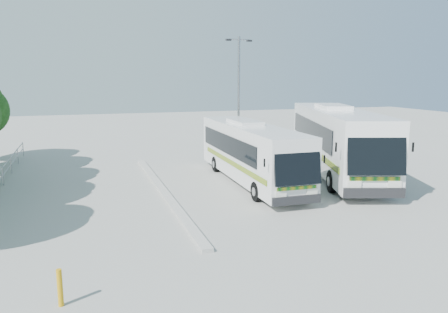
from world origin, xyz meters
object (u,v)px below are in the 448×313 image
object	(u,v)px
coach_adjacent	(336,139)
lamppost	(239,91)
bollard	(60,288)
coach_main	(251,151)

from	to	relation	value
coach_adjacent	lamppost	distance (m)	8.70
coach_adjacent	bollard	xyz separation A→B (m)	(-14.81, -11.03, -1.57)
coach_main	lamppost	size ratio (longest dim) A/B	1.34
bollard	lamppost	bearing A→B (deg)	58.27
lamppost	coach_main	bearing A→B (deg)	-115.45
coach_main	bollard	world-z (taller)	coach_main
coach_main	coach_adjacent	size ratio (longest dim) A/B	0.82
coach_adjacent	lamppost	world-z (taller)	lamppost
coach_main	bollard	xyz separation A→B (m)	(-9.27, -10.57, -1.21)
coach_adjacent	bollard	bearing A→B (deg)	-125.35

